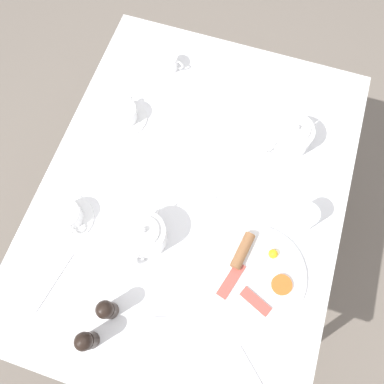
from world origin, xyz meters
TOP-DOWN VIEW (x-y plane):
  - ground_plane at (0.00, 0.00)m, footprint 8.00×8.00m
  - table at (0.00, 0.00)m, footprint 0.91×1.19m
  - breakfast_plate at (0.24, -0.17)m, footprint 0.28×0.28m
  - teapot_near at (-0.08, -0.17)m, footprint 0.12×0.20m
  - teapot_far at (0.24, 0.26)m, footprint 0.15×0.16m
  - teacup_with_saucer_left at (-0.29, 0.19)m, footprint 0.14×0.14m
  - teacup_with_saucer_right at (-0.32, -0.18)m, footprint 0.14×0.14m
  - water_glass_tall at (0.33, 0.01)m, footprint 0.07×0.07m
  - creamer_jug at (-0.22, 0.42)m, footprint 0.08×0.06m
  - pepper_grinder at (-0.11, -0.39)m, footprint 0.05×0.05m
  - salt_grinder at (-0.13, -0.48)m, footprint 0.05×0.05m
  - fork_by_plate at (0.31, -0.43)m, footprint 0.13×0.12m
  - knife_by_plate at (0.06, -0.36)m, footprint 0.19×0.07m
  - spoon_for_tea at (-0.00, 0.03)m, footprint 0.15×0.05m
  - fork_spare at (-0.29, -0.37)m, footprint 0.05×0.18m

SIDE VIEW (x-z plane):
  - ground_plane at x=0.00m, z-range 0.00..0.00m
  - table at x=0.00m, z-range 0.30..1.04m
  - fork_by_plate at x=0.31m, z-range 0.74..0.74m
  - knife_by_plate at x=0.06m, z-range 0.74..0.74m
  - spoon_for_tea at x=0.00m, z-range 0.74..0.74m
  - fork_spare at x=-0.29m, z-range 0.74..0.74m
  - breakfast_plate at x=0.24m, z-range 0.73..0.77m
  - teacup_with_saucer_right at x=-0.32m, z-range 0.74..0.79m
  - teacup_with_saucer_left at x=-0.29m, z-range 0.74..0.79m
  - creamer_jug at x=-0.22m, z-range 0.74..0.80m
  - teapot_near at x=-0.08m, z-range 0.73..0.84m
  - teapot_far at x=0.24m, z-range 0.73..0.84m
  - water_glass_tall at x=0.33m, z-range 0.74..0.84m
  - pepper_grinder at x=-0.11m, z-range 0.74..0.85m
  - salt_grinder at x=-0.13m, z-range 0.74..0.85m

